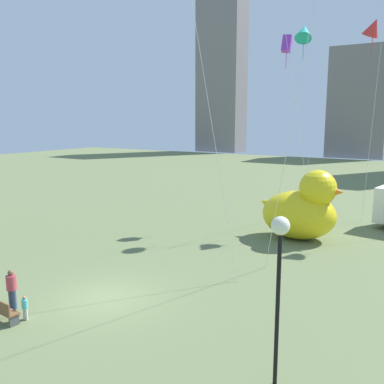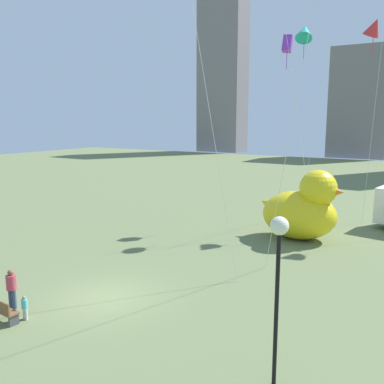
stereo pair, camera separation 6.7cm
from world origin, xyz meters
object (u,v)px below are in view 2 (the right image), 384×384
person_child (25,306)px  kite_purple (288,45)px  person_adult (12,287)px  park_bench (1,309)px  lamppost (278,255)px  kite_teal (305,32)px  kite_red (374,28)px  giant_inflatable_duck (302,210)px

person_child → kite_purple: kite_purple is taller
person_adult → park_bench: bearing=-57.1°
kite_purple → lamppost: bearing=-70.7°
park_bench → kite_teal: size_ratio=0.11×
kite_red → kite_teal: (-3.76, -2.90, -0.38)m
park_bench → kite_red: size_ratio=0.11×
park_bench → person_adult: person_adult is taller
lamppost → kite_teal: 20.83m
lamppost → kite_teal: bearing=106.1°
giant_inflatable_duck → kite_teal: (-1.29, 3.03, 11.15)m
person_child → giant_inflatable_duck: 17.07m
person_child → kite_teal: kite_teal is taller
kite_purple → kite_red: bearing=16.2°
lamppost → park_bench: bearing=-170.3°
person_adult → person_child: person_adult is taller
giant_inflatable_duck → kite_teal: 11.62m
giant_inflatable_duck → lamppost: (3.89, -14.94, 1.97)m
person_adult → giant_inflatable_duck: 17.16m
kite_red → kite_teal: kite_red is taller
park_bench → kite_red: (8.62, 22.59, 12.94)m
park_bench → giant_inflatable_duck: (6.14, 16.66, 1.41)m
person_adult → kite_red: (9.20, 21.68, 12.53)m
person_child → kite_teal: size_ratio=0.07×
park_bench → person_adult: bearing=122.9°
person_child → park_bench: bearing=-139.5°
giant_inflatable_duck → kite_purple: kite_purple is taller
person_adult → kite_red: kite_red is taller
park_bench → person_child: bearing=40.5°
person_adult → giant_inflatable_duck: giant_inflatable_duck is taller
kite_purple → kite_teal: bearing=-40.4°
kite_teal → park_bench: bearing=-103.8°
giant_inflatable_duck → kite_red: bearing=67.3°
giant_inflatable_duck → kite_teal: kite_teal is taller
kite_teal → kite_purple: size_ratio=1.04×
person_child → kite_purple: (2.62, 20.49, 12.04)m
kite_purple → person_adult: bearing=-100.8°
person_child → giant_inflatable_duck: giant_inflatable_duck is taller
person_child → kite_red: size_ratio=0.07×
park_bench → person_child: (0.65, 0.56, 0.04)m
person_adult → lamppost: (10.62, 0.81, 2.96)m
kite_red → lamppost: bearing=-86.1°
person_adult → lamppost: bearing=4.4°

